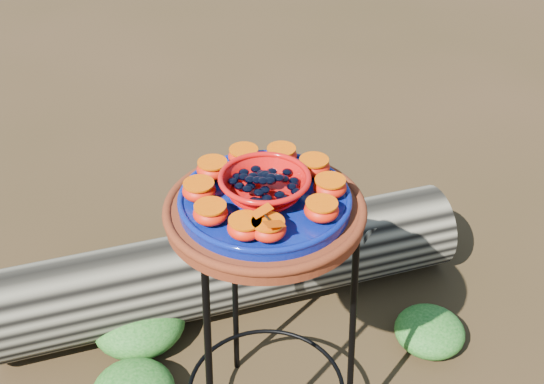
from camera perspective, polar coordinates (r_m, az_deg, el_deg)
name	(u,v)px	position (r m, az deg, el deg)	size (l,w,h in m)	color
plant_stand	(266,334)	(1.68, -0.52, -11.78)	(0.44, 0.44, 0.70)	black
terracotta_saucer	(265,212)	(1.44, -0.60, -1.70)	(0.42, 0.42, 0.03)	#50190D
cobalt_plate	(265,201)	(1.42, -0.61, -0.76)	(0.36, 0.36, 0.02)	#000C55
red_bowl	(265,186)	(1.40, -0.62, 0.46)	(0.18, 0.18, 0.05)	red
glass_gems	(265,171)	(1.38, -0.62, 1.73)	(0.14, 0.14, 0.02)	black
orange_half_0	(268,229)	(1.29, -0.33, -3.13)	(0.07, 0.07, 0.04)	red
orange_half_1	(321,210)	(1.34, 4.16, -1.53)	(0.07, 0.07, 0.04)	red
orange_half_2	(330,187)	(1.41, 4.86, 0.41)	(0.07, 0.07, 0.04)	red
orange_half_3	(314,167)	(1.47, 3.52, 2.13)	(0.07, 0.07, 0.04)	red
orange_half_4	(281,155)	(1.51, 0.79, 3.08)	(0.07, 0.07, 0.04)	red
orange_half_5	(244,156)	(1.51, -2.37, 3.00)	(0.07, 0.07, 0.04)	red
orange_half_6	(213,169)	(1.47, -4.98, 1.92)	(0.07, 0.07, 0.04)	red
orange_half_7	(199,190)	(1.40, -6.12, 0.13)	(0.07, 0.07, 0.04)	red
orange_half_8	(211,213)	(1.34, -5.16, -1.78)	(0.07, 0.07, 0.04)	red
orange_half_9	(245,228)	(1.30, -2.25, -3.00)	(0.07, 0.07, 0.04)	red
butterfly	(268,218)	(1.28, -0.33, -2.19)	(0.09, 0.05, 0.01)	#BE3A00
driftwood_log	(232,267)	(2.18, -3.35, -6.29)	(1.46, 0.38, 0.27)	black
foliage_right	(430,330)	(2.15, 13.06, -11.20)	(0.21, 0.21, 0.11)	#0C440E
foliage_back	(139,321)	(2.14, -11.09, -10.53)	(0.28, 0.28, 0.14)	#0C440E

